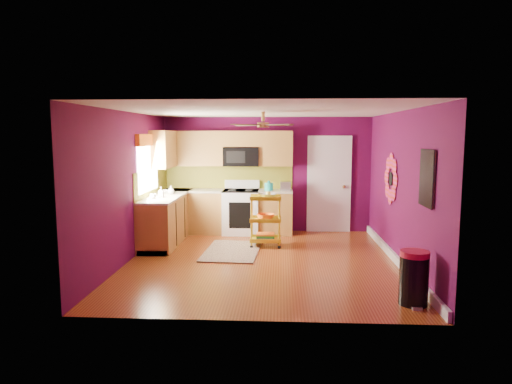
{
  "coord_description": "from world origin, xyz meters",
  "views": [
    {
      "loc": [
        0.3,
        -7.48,
        2.12
      ],
      "look_at": [
        -0.13,
        0.4,
        1.12
      ],
      "focal_mm": 32.0,
      "sensor_mm": 36.0,
      "label": 1
    }
  ],
  "objects": [
    {
      "name": "panel_door",
      "position": [
        1.35,
        2.47,
        1.02
      ],
      "size": [
        0.95,
        0.11,
        2.15
      ],
      "color": "white",
      "rests_on": "ground"
    },
    {
      "name": "counter_dish",
      "position": [
        -2.01,
        1.61,
        0.97
      ],
      "size": [
        0.25,
        0.25,
        0.06
      ],
      "primitive_type": "imported",
      "color": "white",
      "rests_on": "lower_cabinets"
    },
    {
      "name": "upper_cabinetry",
      "position": [
        -1.24,
        2.17,
        1.8
      ],
      "size": [
        2.8,
        2.3,
        1.26
      ],
      "color": "brown",
      "rests_on": "ground"
    },
    {
      "name": "ground",
      "position": [
        0.0,
        0.0,
        0.0
      ],
      "size": [
        5.0,
        5.0,
        0.0
      ],
      "primitive_type": "plane",
      "color": "maroon",
      "rests_on": "ground"
    },
    {
      "name": "soap_bottle_a",
      "position": [
        -1.96,
        0.95,
        1.04
      ],
      "size": [
        0.09,
        0.09,
        0.2
      ],
      "primitive_type": "imported",
      "color": "#EA3F72",
      "rests_on": "lower_cabinets"
    },
    {
      "name": "rolling_cart",
      "position": [
        0.02,
        1.03,
        0.54
      ],
      "size": [
        0.59,
        0.44,
        1.06
      ],
      "color": "yellow",
      "rests_on": "ground"
    },
    {
      "name": "shag_rug",
      "position": [
        -0.58,
        0.59,
        0.01
      ],
      "size": [
        1.04,
        1.6,
        0.02
      ],
      "primitive_type": "cube",
      "rotation": [
        0.0,
        0.0,
        -0.05
      ],
      "color": "black",
      "rests_on": "ground"
    },
    {
      "name": "trash_can",
      "position": [
        1.97,
        -1.87,
        0.34
      ],
      "size": [
        0.41,
        0.42,
        0.69
      ],
      "color": "black",
      "rests_on": "ground"
    },
    {
      "name": "counter_cup",
      "position": [
        -2.07,
        0.79,
        0.99
      ],
      "size": [
        0.11,
        0.11,
        0.09
      ],
      "primitive_type": "imported",
      "color": "white",
      "rests_on": "lower_cabinets"
    },
    {
      "name": "room_envelope",
      "position": [
        0.03,
        0.0,
        1.63
      ],
      "size": [
        4.54,
        5.04,
        2.52
      ],
      "color": "#4F0938",
      "rests_on": "ground"
    },
    {
      "name": "soap_bottle_b",
      "position": [
        -1.89,
        1.44,
        1.02
      ],
      "size": [
        0.13,
        0.13,
        0.17
      ],
      "primitive_type": "imported",
      "color": "white",
      "rests_on": "lower_cabinets"
    },
    {
      "name": "teal_kettle",
      "position": [
        0.05,
        2.17,
        1.02
      ],
      "size": [
        0.18,
        0.18,
        0.21
      ],
      "color": "#16A6A6",
      "rests_on": "lower_cabinets"
    },
    {
      "name": "toaster",
      "position": [
        0.4,
        2.19,
        1.03
      ],
      "size": [
        0.22,
        0.15,
        0.18
      ],
      "primitive_type": "cube",
      "color": "beige",
      "rests_on": "lower_cabinets"
    },
    {
      "name": "right_wall_art",
      "position": [
        2.23,
        -0.34,
        1.44
      ],
      "size": [
        0.04,
        2.74,
        1.04
      ],
      "color": "black",
      "rests_on": "ground"
    },
    {
      "name": "left_window",
      "position": [
        -2.22,
        1.05,
        1.74
      ],
      "size": [
        0.08,
        1.35,
        1.08
      ],
      "color": "white",
      "rests_on": "ground"
    },
    {
      "name": "electric_range",
      "position": [
        -0.55,
        2.17,
        0.48
      ],
      "size": [
        0.76,
        0.66,
        1.13
      ],
      "color": "white",
      "rests_on": "ground"
    },
    {
      "name": "ceiling_fan",
      "position": [
        0.0,
        0.2,
        2.29
      ],
      "size": [
        1.01,
        1.01,
        0.26
      ],
      "color": "#BF8C3F",
      "rests_on": "ground"
    },
    {
      "name": "lower_cabinets",
      "position": [
        -1.35,
        1.82,
        0.43
      ],
      "size": [
        2.81,
        2.31,
        0.94
      ],
      "color": "brown",
      "rests_on": "ground"
    }
  ]
}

